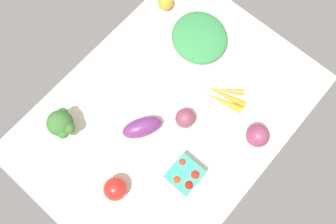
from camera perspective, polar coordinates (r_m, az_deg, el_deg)
The scene contains 10 objects.
tablecloth at distance 129.57cm, azimuth -0.00°, elevation -0.40°, with size 104.00×76.00×2.00cm, color beige.
heirloom_tomato_orange at distance 145.43cm, azimuth -0.41°, elevation 16.97°, with size 6.10×6.10×6.10cm, color orange.
eggplant at distance 124.06cm, azimuth -4.14°, elevation -2.44°, with size 13.99×6.67×6.67cm, color #612762.
red_onion_center at distance 124.62cm, azimuth 2.74°, elevation -0.98°, with size 6.99×6.99×6.99cm, color brown.
broccoli_head at distance 125.53cm, azimuth -16.54°, elevation -1.81°, with size 9.37×10.09×11.68cm.
leafy_greens_clump at distance 138.25cm, azimuth 5.03°, elevation 11.71°, with size 22.41×20.85×5.48cm, color #2F7A41.
carrot_bunch at distance 130.90cm, azimuth 8.99°, elevation 2.35°, with size 11.77×16.34×2.78cm.
red_onion_near_basket at distance 126.04cm, azimuth 14.03°, elevation -3.63°, with size 8.08×8.08×8.08cm, color #7B324E.
berry_basket at distance 120.97cm, azimuth 2.75°, elevation -9.95°, with size 9.99×9.99×6.45cm.
bell_pepper_red at distance 120.49cm, azimuth -8.35°, elevation -11.96°, with size 7.75×7.75×8.10cm, color red.
Camera 1 is at (-28.90, -25.25, 124.76)cm, focal length 38.48 mm.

